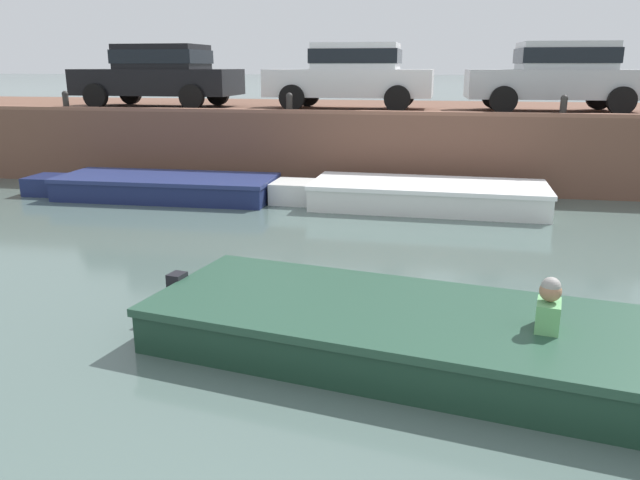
% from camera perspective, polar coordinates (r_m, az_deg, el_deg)
% --- Properties ---
extents(ground_plane, '(400.00, 400.00, 0.00)m').
position_cam_1_polar(ground_plane, '(7.74, 5.26, -4.95)').
color(ground_plane, '#4C605B').
extents(far_quay_wall, '(60.00, 6.00, 1.69)m').
position_cam_1_polar(far_quay_wall, '(16.79, 8.56, 9.08)').
color(far_quay_wall, brown).
rests_on(far_quay_wall, ground).
extents(far_wall_coping, '(60.00, 0.24, 0.08)m').
position_cam_1_polar(far_wall_coping, '(13.84, 8.18, 11.42)').
color(far_wall_coping, brown).
rests_on(far_wall_coping, far_quay_wall).
extents(boat_moored_west_navy, '(5.45, 1.77, 0.47)m').
position_cam_1_polar(boat_moored_west_navy, '(13.75, -14.66, 4.74)').
color(boat_moored_west_navy, navy).
rests_on(boat_moored_west_navy, ground).
extents(boat_moored_central_white, '(5.46, 1.96, 0.51)m').
position_cam_1_polar(boat_moored_central_white, '(12.50, 8.81, 4.09)').
color(boat_moored_central_white, white).
rests_on(boat_moored_central_white, ground).
extents(motorboat_passing, '(7.08, 2.93, 0.95)m').
position_cam_1_polar(motorboat_passing, '(6.03, 14.20, -9.13)').
color(motorboat_passing, '#193828').
rests_on(motorboat_passing, ground).
extents(car_leftmost_black, '(4.12, 2.01, 1.54)m').
position_cam_1_polar(car_leftmost_black, '(17.00, -14.44, 14.58)').
color(car_leftmost_black, black).
rests_on(car_leftmost_black, far_quay_wall).
extents(car_left_inner_white, '(3.99, 1.94, 1.54)m').
position_cam_1_polar(car_left_inner_white, '(15.59, 2.96, 14.97)').
color(car_left_inner_white, white).
rests_on(car_left_inner_white, far_quay_wall).
extents(car_centre_silver, '(4.02, 2.03, 1.54)m').
position_cam_1_polar(car_centre_silver, '(15.67, 20.99, 14.00)').
color(car_centre_silver, '#B7BABC').
rests_on(car_centre_silver, far_quay_wall).
extents(mooring_bollard_west, '(0.15, 0.15, 0.45)m').
position_cam_1_polar(mooring_bollard_west, '(16.52, -22.24, 11.80)').
color(mooring_bollard_west, '#2D2B28').
rests_on(mooring_bollard_west, far_quay_wall).
extents(mooring_bollard_mid, '(0.15, 0.15, 0.45)m').
position_cam_1_polar(mooring_bollard_mid, '(14.34, -2.82, 12.50)').
color(mooring_bollard_mid, '#2D2B28').
rests_on(mooring_bollard_mid, far_quay_wall).
extents(mooring_bollard_east, '(0.15, 0.15, 0.45)m').
position_cam_1_polar(mooring_bollard_east, '(14.17, 21.38, 11.43)').
color(mooring_bollard_east, '#2D2B28').
rests_on(mooring_bollard_east, far_quay_wall).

